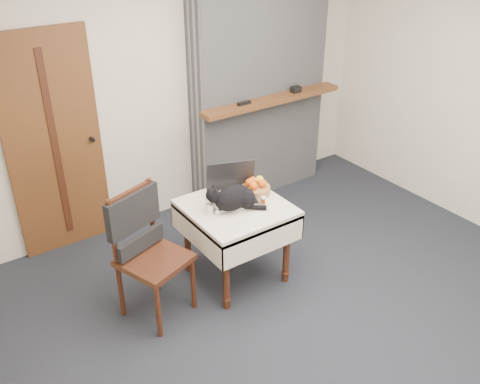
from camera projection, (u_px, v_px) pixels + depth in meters
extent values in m
plane|color=black|center=(304.00, 308.00, 4.27)|extent=(4.50, 4.50, 0.00)
cube|color=beige|center=(173.00, 87.00, 5.08)|extent=(4.50, 0.02, 2.60)
cube|color=brown|center=(54.00, 146.00, 4.61)|extent=(0.82, 0.05, 2.00)
cube|color=#3E2211|center=(55.00, 147.00, 4.59)|extent=(0.06, 0.01, 1.70)
cylinder|color=black|center=(92.00, 139.00, 4.74)|extent=(0.04, 0.06, 0.04)
cube|color=gray|center=(259.00, 75.00, 5.42)|extent=(1.50, 0.30, 2.60)
cube|color=brown|center=(273.00, 100.00, 5.35)|extent=(1.62, 0.18, 0.05)
cube|color=black|center=(244.00, 103.00, 5.15)|extent=(0.14, 0.04, 0.03)
cube|color=black|center=(296.00, 89.00, 5.47)|extent=(0.10, 0.07, 0.06)
cylinder|color=#3E2211|center=(226.00, 275.00, 4.13)|extent=(0.06, 0.06, 0.64)
sphere|color=#3E2211|center=(227.00, 299.00, 4.24)|extent=(0.07, 0.07, 0.07)
cylinder|color=#3E2211|center=(287.00, 250.00, 4.43)|extent=(0.06, 0.06, 0.64)
sphere|color=#3E2211|center=(285.00, 273.00, 4.54)|extent=(0.07, 0.07, 0.07)
cylinder|color=#3E2211|center=(187.00, 240.00, 4.56)|extent=(0.06, 0.06, 0.64)
sphere|color=#3E2211|center=(189.00, 262.00, 4.68)|extent=(0.07, 0.07, 0.07)
cylinder|color=#3E2211|center=(245.00, 218.00, 4.86)|extent=(0.06, 0.06, 0.64)
sphere|color=#3E2211|center=(245.00, 240.00, 4.98)|extent=(0.07, 0.07, 0.07)
cube|color=beige|center=(236.00, 209.00, 4.32)|extent=(0.78, 0.78, 0.06)
cube|color=beige|center=(265.00, 242.00, 4.10)|extent=(0.78, 0.01, 0.22)
cube|color=beige|center=(211.00, 201.00, 4.65)|extent=(0.78, 0.01, 0.22)
cube|color=beige|center=(196.00, 235.00, 4.19)|extent=(0.01, 0.78, 0.22)
cube|color=beige|center=(273.00, 207.00, 4.57)|extent=(0.01, 0.78, 0.22)
cube|color=#B7B7BC|center=(236.00, 201.00, 4.35)|extent=(0.48, 0.40, 0.02)
cube|color=black|center=(236.00, 200.00, 4.34)|extent=(0.38, 0.30, 0.00)
cube|color=black|center=(230.00, 176.00, 4.42)|extent=(0.40, 0.21, 0.28)
cube|color=#9CB1E4|center=(231.00, 176.00, 4.42)|extent=(0.37, 0.18, 0.25)
ellipsoid|color=black|center=(233.00, 198.00, 4.21)|extent=(0.36, 0.27, 0.21)
ellipsoid|color=black|center=(245.00, 198.00, 4.25)|extent=(0.21, 0.23, 0.17)
sphere|color=black|center=(213.00, 195.00, 4.15)|extent=(0.15, 0.15, 0.12)
ellipsoid|color=white|center=(208.00, 199.00, 4.15)|extent=(0.07, 0.07, 0.06)
ellipsoid|color=white|center=(217.00, 205.00, 4.20)|extent=(0.07, 0.08, 0.08)
cone|color=black|center=(215.00, 191.00, 4.09)|extent=(0.05, 0.05, 0.05)
cone|color=black|center=(213.00, 187.00, 4.15)|extent=(0.05, 0.05, 0.05)
cylinder|color=black|center=(256.00, 207.00, 4.24)|extent=(0.16, 0.14, 0.04)
sphere|color=white|center=(218.00, 212.00, 4.19)|extent=(0.04, 0.04, 0.04)
sphere|color=white|center=(215.00, 207.00, 4.25)|extent=(0.04, 0.04, 0.04)
cylinder|color=silver|center=(209.00, 209.00, 4.19)|extent=(0.07, 0.07, 0.08)
cylinder|color=#963D12|center=(263.00, 202.00, 4.30)|extent=(0.03, 0.03, 0.06)
cylinder|color=silver|center=(264.00, 198.00, 4.28)|extent=(0.04, 0.04, 0.01)
cylinder|color=#AD7146|center=(256.00, 190.00, 4.47)|extent=(0.24, 0.24, 0.07)
sphere|color=#E05112|center=(253.00, 186.00, 4.39)|extent=(0.07, 0.07, 0.07)
sphere|color=#E05112|center=(262.00, 183.00, 4.43)|extent=(0.07, 0.07, 0.07)
sphere|color=#E05112|center=(253.00, 181.00, 4.47)|extent=(0.07, 0.07, 0.07)
sphere|color=yellow|center=(259.00, 180.00, 4.49)|extent=(0.07, 0.07, 0.07)
sphere|color=#E05112|center=(250.00, 182.00, 4.45)|extent=(0.07, 0.07, 0.07)
cube|color=black|center=(247.00, 195.00, 4.46)|extent=(0.13, 0.06, 0.01)
cube|color=#3E2211|center=(155.00, 260.00, 4.01)|extent=(0.58, 0.58, 0.04)
cylinder|color=#3E2211|center=(158.00, 310.00, 3.89)|extent=(0.04, 0.04, 0.49)
cylinder|color=#3E2211|center=(193.00, 282.00, 4.17)|extent=(0.04, 0.04, 0.49)
cylinder|color=#3E2211|center=(121.00, 290.00, 4.09)|extent=(0.04, 0.04, 0.49)
cylinder|color=#3E2211|center=(156.00, 265.00, 4.37)|extent=(0.04, 0.04, 0.49)
cylinder|color=#3E2211|center=(113.00, 233.00, 3.84)|extent=(0.04, 0.04, 0.55)
cylinder|color=#3E2211|center=(151.00, 210.00, 4.12)|extent=(0.04, 0.04, 0.55)
cube|color=#3E2211|center=(131.00, 209.00, 3.93)|extent=(0.38, 0.16, 0.31)
cube|color=black|center=(133.00, 212.00, 3.93)|extent=(0.48, 0.22, 0.31)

